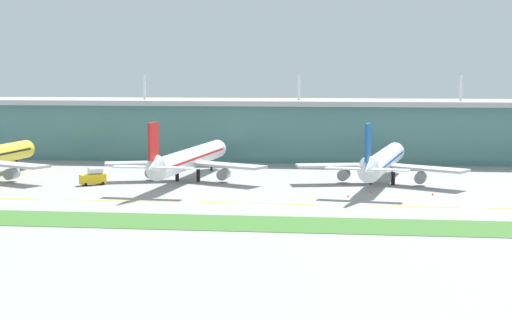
% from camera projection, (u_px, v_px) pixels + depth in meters
% --- Properties ---
extents(ground_plane, '(600.00, 600.00, 0.00)m').
position_uv_depth(ground_plane, '(267.00, 206.00, 195.81)').
color(ground_plane, gray).
extents(terminal_building, '(288.00, 34.00, 30.59)m').
position_uv_depth(terminal_building, '(300.00, 129.00, 297.79)').
color(terminal_building, slate).
rests_on(terminal_building, ground).
extents(airliner_near_middle, '(48.60, 70.88, 18.90)m').
position_uv_depth(airliner_near_middle, '(189.00, 159.00, 239.61)').
color(airliner_near_middle, white).
rests_on(airliner_near_middle, ground).
extents(airliner_far_middle, '(48.18, 65.58, 18.90)m').
position_uv_depth(airliner_far_middle, '(383.00, 161.00, 232.83)').
color(airliner_far_middle, white).
rests_on(airliner_far_middle, ground).
extents(taxiway_stripe_mid_west, '(28.00, 0.70, 0.04)m').
position_uv_depth(taxiway_stripe_mid_west, '(120.00, 201.00, 203.08)').
color(taxiway_stripe_mid_west, yellow).
rests_on(taxiway_stripe_mid_west, ground).
extents(taxiway_stripe_centre, '(28.00, 0.70, 0.04)m').
position_uv_depth(taxiway_stripe_centre, '(256.00, 203.00, 198.82)').
color(taxiway_stripe_centre, yellow).
rests_on(taxiway_stripe_centre, ground).
extents(taxiway_stripe_mid_east, '(28.00, 0.70, 0.04)m').
position_uv_depth(taxiway_stripe_mid_east, '(399.00, 206.00, 194.56)').
color(taxiway_stripe_mid_east, yellow).
rests_on(taxiway_stripe_mid_east, ground).
extents(grass_verge, '(300.00, 18.00, 0.10)m').
position_uv_depth(grass_verge, '(255.00, 224.00, 172.40)').
color(grass_verge, '#3D702D').
rests_on(grass_verge, ground).
extents(fuel_truck, '(7.24, 6.53, 4.95)m').
position_uv_depth(fuel_truck, '(93.00, 177.00, 230.99)').
color(fuel_truck, gold).
rests_on(fuel_truck, ground).
extents(safety_cone_left_wingtip, '(0.56, 0.56, 0.70)m').
position_uv_depth(safety_cone_left_wingtip, '(433.00, 194.00, 211.94)').
color(safety_cone_left_wingtip, orange).
rests_on(safety_cone_left_wingtip, ground).
extents(safety_cone_nose_front, '(0.56, 0.56, 0.70)m').
position_uv_depth(safety_cone_nose_front, '(348.00, 196.00, 209.05)').
color(safety_cone_nose_front, orange).
rests_on(safety_cone_nose_front, ground).
extents(safety_cone_right_wingtip, '(0.56, 0.56, 0.70)m').
position_uv_depth(safety_cone_right_wingtip, '(371.00, 192.00, 216.08)').
color(safety_cone_right_wingtip, orange).
rests_on(safety_cone_right_wingtip, ground).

